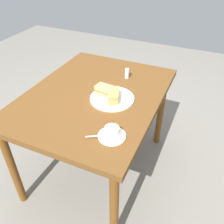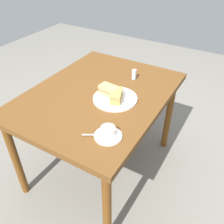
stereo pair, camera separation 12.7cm
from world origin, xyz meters
name	(u,v)px [view 2 (the right image)]	position (x,y,z in m)	size (l,w,h in m)	color
ground_plane	(101,165)	(0.00, 0.00, 0.00)	(6.00, 6.00, 0.00)	slate
dining_table	(99,102)	(0.00, 0.00, 0.66)	(1.15, 0.88, 0.74)	brown
sandwich_plate	(115,98)	(-0.02, -0.14, 0.75)	(0.29, 0.29, 0.01)	white
sandwich_front	(116,96)	(-0.03, -0.16, 0.78)	(0.16, 0.11, 0.06)	#B18A44
sandwich_back	(110,90)	(0.00, -0.09, 0.78)	(0.09, 0.14, 0.06)	tan
coffee_saucer	(108,136)	(-0.35, -0.29, 0.74)	(0.15, 0.15, 0.01)	white
coffee_cup	(108,131)	(-0.35, -0.28, 0.78)	(0.08, 0.09, 0.05)	white
spoon	(94,135)	(-0.38, -0.22, 0.75)	(0.06, 0.09, 0.01)	silver
salt_shaker	(134,74)	(0.29, -0.12, 0.78)	(0.03, 0.03, 0.07)	silver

